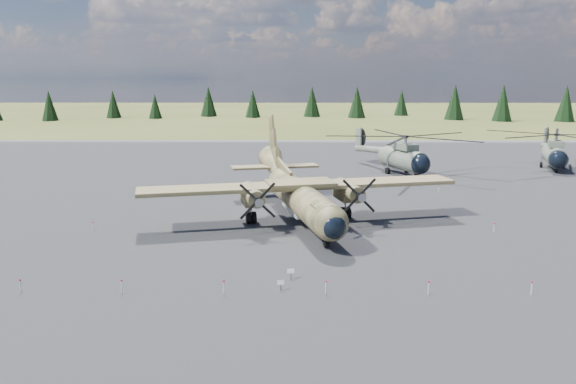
{
  "coord_description": "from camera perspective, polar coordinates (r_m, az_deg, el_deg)",
  "views": [
    {
      "loc": [
        0.14,
        -44.58,
        12.43
      ],
      "look_at": [
        -0.41,
        2.0,
        2.97
      ],
      "focal_mm": 35.0,
      "sensor_mm": 36.0,
      "label": 1
    }
  ],
  "objects": [
    {
      "name": "treeline",
      "position": [
        44.05,
        6.32,
        1.56
      ],
      "size": [
        303.01,
        299.93,
        11.0
      ],
      "color": "black",
      "rests_on": "ground"
    },
    {
      "name": "transport_plane",
      "position": [
        49.82,
        1.0,
        0.14
      ],
      "size": [
        27.71,
        24.83,
        9.18
      ],
      "rotation": [
        0.0,
        0.0,
        0.23
      ],
      "color": "#343A1F",
      "rests_on": "ground"
    },
    {
      "name": "info_placard_left",
      "position": [
        35.66,
        0.28,
        -8.14
      ],
      "size": [
        0.47,
        0.27,
        0.69
      ],
      "rotation": [
        0.0,
        0.0,
        0.21
      ],
      "color": "gray",
      "rests_on": "ground"
    },
    {
      "name": "ground",
      "position": [
        46.28,
        0.48,
        -4.11
      ],
      "size": [
        500.0,
        500.0,
        0.0
      ],
      "primitive_type": "plane",
      "color": "brown",
      "rests_on": "ground"
    },
    {
      "name": "barrier_fence",
      "position": [
        46.07,
        -0.1,
        -3.52
      ],
      "size": [
        33.12,
        29.62,
        0.85
      ],
      "color": "silver",
      "rests_on": "ground"
    },
    {
      "name": "helicopter_near",
      "position": [
        74.8,
        11.6,
        4.54
      ],
      "size": [
        26.73,
        26.73,
        5.22
      ],
      "rotation": [
        0.0,
        0.0,
        0.38
      ],
      "color": "slate",
      "rests_on": "ground"
    },
    {
      "name": "apron",
      "position": [
        55.98,
        0.52,
        -1.36
      ],
      "size": [
        120.0,
        120.0,
        0.04
      ],
      "primitive_type": "cube",
      "color": "#535458",
      "rests_on": "ground"
    },
    {
      "name": "helicopter_mid",
      "position": [
        85.94,
        25.51,
        4.44
      ],
      "size": [
        24.75,
        25.16,
        5.03
      ],
      "rotation": [
        0.0,
        0.0,
        -0.3
      ],
      "color": "slate",
      "rests_on": "ground"
    },
    {
      "name": "info_placard_right",
      "position": [
        33.88,
        -0.75,
        -9.28
      ],
      "size": [
        0.43,
        0.26,
        0.64
      ],
      "rotation": [
        0.0,
        0.0,
        0.24
      ],
      "color": "gray",
      "rests_on": "ground"
    }
  ]
}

